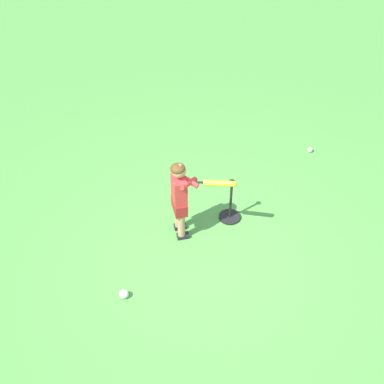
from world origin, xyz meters
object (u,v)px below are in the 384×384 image
(child_batter, at_px, (182,194))
(play_ball_far_left, at_px, (124,294))
(batting_tee, at_px, (230,212))
(play_ball_behind_batter, at_px, (310,150))

(child_batter, bearing_deg, play_ball_far_left, -92.24)
(child_batter, bearing_deg, batting_tee, 54.12)
(play_ball_far_left, bearing_deg, batting_tee, 75.79)
(child_batter, relative_size, play_ball_far_left, 10.48)
(child_batter, relative_size, play_ball_behind_batter, 14.42)
(child_batter, bearing_deg, play_ball_behind_batter, 72.15)
(child_batter, height_order, play_ball_behind_batter, child_batter)
(play_ball_far_left, relative_size, batting_tee, 0.17)
(play_ball_behind_batter, relative_size, batting_tee, 0.12)
(play_ball_far_left, bearing_deg, child_batter, 87.76)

